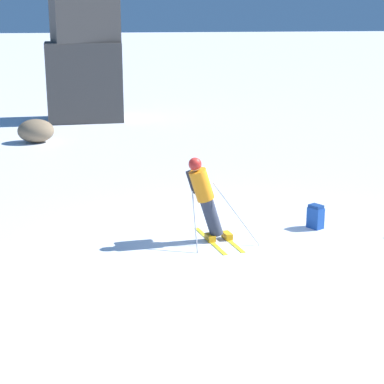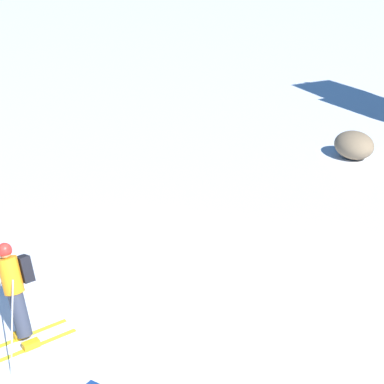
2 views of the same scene
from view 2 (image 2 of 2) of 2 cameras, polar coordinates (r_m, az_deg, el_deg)
The scene contains 3 objects.
ground_plane at distance 11.24m, azimuth -14.02°, elevation -13.64°, with size 300.00×300.00×0.00m, color white.
skier at distance 11.19m, azimuth -15.44°, elevation -8.15°, with size 1.37×1.68×1.73m.
exposed_boulder_0 at distance 19.35m, azimuth 14.20°, elevation 4.07°, with size 1.24×1.06×0.81m, color #7A664C.
Camera 2 is at (8.78, -2.07, 6.70)m, focal length 60.00 mm.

